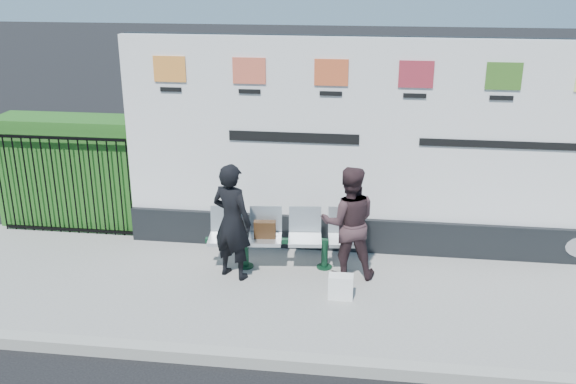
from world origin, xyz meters
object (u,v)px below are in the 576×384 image
Objects in this scene: billboard at (410,165)px; woman_right at (349,223)px; bench at (285,252)px; woman_left at (232,222)px.

woman_right is at bearing -131.72° from billboard.
billboard is 1.29m from woman_right.
woman_left is at bearing -158.16° from bench.
billboard is 5.16× the size of woman_left.
woman_left is (-0.64, -0.34, 0.56)m from bench.
billboard reaches higher than woman_right.
bench is 1.36× the size of woman_right.
woman_right reaches higher than bench.
billboard reaches higher than bench.
bench is at bearing -128.67° from woman_left.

